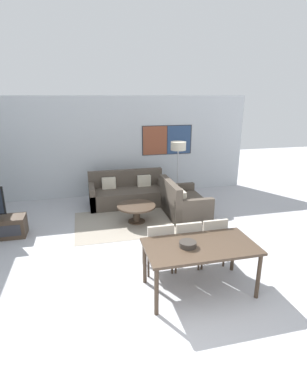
% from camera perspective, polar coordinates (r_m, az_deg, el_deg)
% --- Properties ---
extents(ground_plane, '(24.00, 24.00, 0.00)m').
position_cam_1_polar(ground_plane, '(3.88, 3.71, -28.41)').
color(ground_plane, '#B2B2B7').
extents(wall_back, '(8.04, 0.09, 2.80)m').
position_cam_1_polar(wall_back, '(8.67, -7.57, 8.52)').
color(wall_back, silver).
rests_on(wall_back, ground_plane).
extents(area_rug, '(2.80, 1.78, 0.01)m').
position_cam_1_polar(area_rug, '(7.00, -3.24, -5.67)').
color(area_rug, gray).
rests_on(area_rug, ground_plane).
extents(sofa_main, '(2.03, 0.91, 0.86)m').
position_cam_1_polar(sofa_main, '(8.11, -4.95, -0.27)').
color(sofa_main, '#51473D').
rests_on(sofa_main, ground_plane).
extents(sofa_side, '(0.91, 1.40, 0.86)m').
position_cam_1_polar(sofa_side, '(7.33, 5.38, -2.28)').
color(sofa_side, '#51473D').
rests_on(sofa_side, ground_plane).
extents(coffee_table, '(0.88, 0.88, 0.41)m').
position_cam_1_polar(coffee_table, '(6.88, -3.28, -3.33)').
color(coffee_table, '#423326').
rests_on(coffee_table, ground_plane).
extents(dining_table, '(1.62, 0.87, 0.75)m').
position_cam_1_polar(dining_table, '(4.46, 8.91, -10.86)').
color(dining_table, '#423326').
rests_on(dining_table, ground_plane).
extents(dining_chair_left, '(0.46, 0.46, 0.88)m').
position_cam_1_polar(dining_chair_left, '(4.94, 1.00, -9.99)').
color(dining_chair_left, '#B2A899').
rests_on(dining_chair_left, ground_plane).
extents(dining_chair_centre, '(0.46, 0.46, 0.88)m').
position_cam_1_polar(dining_chair_centre, '(5.05, 6.15, -9.40)').
color(dining_chair_centre, '#B2A899').
rests_on(dining_chair_centre, ground_plane).
extents(dining_chair_right, '(0.46, 0.46, 0.88)m').
position_cam_1_polar(dining_chair_right, '(5.22, 10.92, -8.68)').
color(dining_chair_right, '#B2A899').
rests_on(dining_chair_right, ground_plane).
extents(fruit_bowl, '(0.25, 0.25, 0.08)m').
position_cam_1_polar(fruit_bowl, '(4.34, 6.55, -9.78)').
color(fruit_bowl, '#332D28').
rests_on(fruit_bowl, dining_table).
extents(floor_lamp, '(0.41, 0.41, 1.64)m').
position_cam_1_polar(floor_lamp, '(8.01, 4.73, 8.06)').
color(floor_lamp, '#2D2D33').
rests_on(floor_lamp, ground_plane).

